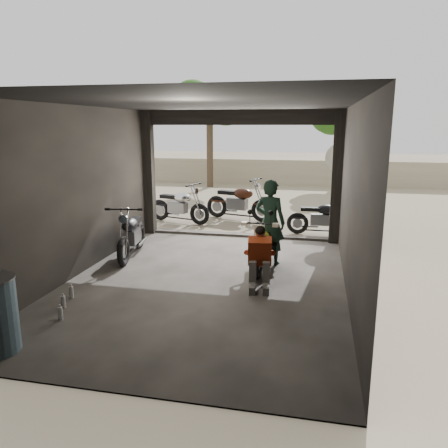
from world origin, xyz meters
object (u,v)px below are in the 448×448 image
at_px(main_bike, 263,243).
at_px(stool, 269,245).
at_px(left_bike, 131,230).
at_px(outside_bike_c, 323,215).
at_px(helmet, 267,235).
at_px(sign_post, 340,172).
at_px(outside_bike_a, 179,203).
at_px(outside_bike_b, 239,199).
at_px(rider, 270,222).
at_px(mechanic, 260,260).

height_order(main_bike, stool, main_bike).
height_order(left_bike, outside_bike_c, left_bike).
height_order(stool, helmet, helmet).
bearing_deg(sign_post, left_bike, -131.61).
bearing_deg(outside_bike_c, helmet, 156.52).
xyz_separation_m(outside_bike_a, outside_bike_b, (1.66, 0.77, 0.05)).
relative_size(rider, helmet, 6.69).
xyz_separation_m(main_bike, outside_bike_c, (1.18, 3.09, 0.01)).
xyz_separation_m(outside_bike_b, sign_post, (2.88, -0.83, 0.96)).
bearing_deg(rider, main_bike, 92.67).
height_order(outside_bike_b, outside_bike_c, outside_bike_b).
xyz_separation_m(outside_bike_c, sign_post, (0.40, 0.60, 1.06)).
xyz_separation_m(mechanic, sign_post, (1.50, 4.83, 1.07)).
height_order(outside_bike_a, outside_bike_b, outside_bike_b).
bearing_deg(sign_post, helmet, -103.49).
height_order(outside_bike_a, sign_post, sign_post).
xyz_separation_m(outside_bike_b, helmet, (1.35, -4.21, -0.03)).
bearing_deg(outside_bike_a, mechanic, -132.14).
bearing_deg(outside_bike_b, stool, -146.74).
bearing_deg(rider, outside_bike_c, -95.55).
distance_m(main_bike, outside_bike_b, 4.71).
bearing_deg(mechanic, helmet, 84.52).
bearing_deg(mechanic, stool, 82.65).
distance_m(rider, mechanic, 1.54).
relative_size(outside_bike_a, stool, 3.56).
relative_size(mechanic, stool, 2.17).
xyz_separation_m(outside_bike_c, rider, (-1.09, -2.73, 0.35)).
xyz_separation_m(mechanic, helmet, (-0.04, 1.45, 0.08)).
bearing_deg(left_bike, main_bike, -14.13).
height_order(rider, stool, rider).
bearing_deg(helmet, main_bike, -105.50).
bearing_deg(helmet, mechanic, -96.72).
xyz_separation_m(left_bike, stool, (3.01, 0.06, -0.17)).
relative_size(left_bike, outside_bike_a, 0.99).
distance_m(left_bike, stool, 3.02).
relative_size(left_bike, rider, 0.98).
distance_m(outside_bike_a, rider, 4.57).
distance_m(left_bike, rider, 3.03).
height_order(left_bike, outside_bike_b, outside_bike_b).
height_order(main_bike, outside_bike_c, outside_bike_c).
bearing_deg(outside_bike_c, main_bike, 157.96).
bearing_deg(left_bike, sign_post, 28.17).
distance_m(left_bike, outside_bike_a, 3.51).
bearing_deg(stool, outside_bike_c, 68.66).
bearing_deg(sign_post, outside_bike_c, -112.31).
relative_size(outside_bike_b, sign_post, 0.80).
relative_size(main_bike, rider, 0.90).
xyz_separation_m(outside_bike_b, stool, (1.39, -4.22, -0.22)).
relative_size(outside_bike_a, sign_post, 0.74).
bearing_deg(outside_bike_a, left_bike, -163.38).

